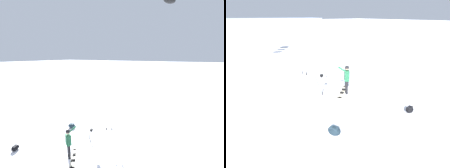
{
  "view_description": "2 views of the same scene",
  "coord_description": "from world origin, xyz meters",
  "views": [
    {
      "loc": [
        -6.23,
        5.97,
        5.63
      ],
      "look_at": [
        -1.83,
        -2.15,
        3.83
      ],
      "focal_mm": 23.1,
      "sensor_mm": 36.0,
      "label": 1
    },
    {
      "loc": [
        5.44,
        -4.58,
        4.25
      ],
      "look_at": [
        -0.27,
        -0.16,
        1.0
      ],
      "focal_mm": 24.66,
      "sensor_mm": 36.0,
      "label": 2
    }
  ],
  "objects": [
    {
      "name": "ski_poles",
      "position": [
        -2.23,
        -1.06,
        0.85
      ],
      "size": [
        0.37,
        0.36,
        1.3
      ],
      "color": "gray",
      "rests_on": "ground_plane"
    },
    {
      "name": "snowboard",
      "position": [
        -0.93,
        0.71,
        0.02
      ],
      "size": [
        1.27,
        1.56,
        0.1
      ],
      "color": "beige",
      "rests_on": "ground_plane"
    },
    {
      "name": "ground_plane",
      "position": [
        0.0,
        0.0,
        0.0
      ],
      "size": [
        300.0,
        300.0,
        0.0
      ],
      "primitive_type": "plane",
      "color": "white"
    },
    {
      "name": "gear_bag_small",
      "position": [
        2.65,
        1.89,
        0.16
      ],
      "size": [
        0.43,
        0.53,
        0.3
      ],
      "color": "black",
      "rests_on": "ground_plane"
    },
    {
      "name": "snowboarder",
      "position": [
        -0.69,
        0.79,
        1.04
      ],
      "size": [
        0.48,
        0.77,
        1.73
      ],
      "color": "black",
      "rests_on": "ground_plane"
    },
    {
      "name": "gear_bag_large",
      "position": [
        1.66,
        -1.83,
        0.18
      ],
      "size": [
        0.64,
        0.55,
        0.35
      ],
      "color": "#192833",
      "rests_on": "ground_plane"
    },
    {
      "name": "camera_tripod",
      "position": [
        -1.33,
        -0.48,
        0.93
      ],
      "size": [
        0.71,
        0.62,
        1.3
      ],
      "color": "#262628",
      "rests_on": "ground_plane"
    }
  ]
}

